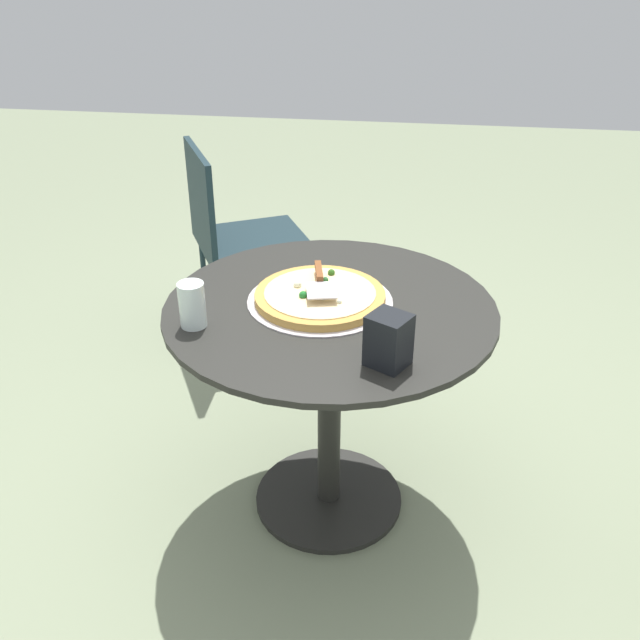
# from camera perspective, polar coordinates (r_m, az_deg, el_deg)

# --- Properties ---
(ground_plane) EXTENTS (10.00, 10.00, 0.00)m
(ground_plane) POSITION_cam_1_polar(r_m,az_deg,el_deg) (2.35, 0.70, -14.29)
(ground_plane) COLOR gray
(patio_table) EXTENTS (0.92, 0.92, 0.71)m
(patio_table) POSITION_cam_1_polar(r_m,az_deg,el_deg) (2.02, 0.79, -3.36)
(patio_table) COLOR black
(patio_table) RESTS_ON ground
(pizza_on_tray) EXTENTS (0.40, 0.40, 0.05)m
(pizza_on_tray) POSITION_cam_1_polar(r_m,az_deg,el_deg) (1.94, -0.01, 1.91)
(pizza_on_tray) COLOR beige
(pizza_on_tray) RESTS_ON patio_table
(pizza_server) EXTENTS (0.10, 0.22, 0.02)m
(pizza_server) POSITION_cam_1_polar(r_m,az_deg,el_deg) (1.95, 0.00, 3.25)
(pizza_server) COLOR silver
(pizza_server) RESTS_ON pizza_on_tray
(drinking_cup) EXTENTS (0.07, 0.07, 0.12)m
(drinking_cup) POSITION_cam_1_polar(r_m,az_deg,el_deg) (1.83, -10.31, 1.22)
(drinking_cup) COLOR white
(drinking_cup) RESTS_ON patio_table
(napkin_dispenser) EXTENTS (0.12, 0.12, 0.13)m
(napkin_dispenser) POSITION_cam_1_polar(r_m,az_deg,el_deg) (1.65, 5.56, -1.64)
(napkin_dispenser) COLOR black
(napkin_dispenser) RESTS_ON patio_table
(patio_chair_near) EXTENTS (0.59, 0.59, 0.86)m
(patio_chair_near) POSITION_cam_1_polar(r_m,az_deg,el_deg) (2.97, -6.95, 7.16)
(patio_chair_near) COLOR #192D33
(patio_chair_near) RESTS_ON ground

